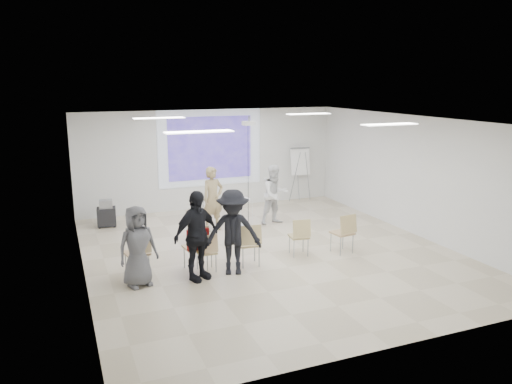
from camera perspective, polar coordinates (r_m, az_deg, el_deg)
name	(u,v)px	position (r m, az deg, el deg)	size (l,w,h in m)	color
floor	(269,254)	(11.50, 1.51, -7.14)	(8.00, 9.00, 0.10)	beige
ceiling	(270,118)	(10.86, 1.60, 8.44)	(8.00, 9.00, 0.10)	white
wall_back	(210,159)	(15.29, -5.29, 3.77)	(8.00, 0.10, 3.00)	silver
wall_left	(77,205)	(10.20, -19.81, -1.41)	(0.10, 9.00, 3.00)	silver
wall_right	(417,176)	(13.20, 17.90, 1.80)	(0.10, 9.00, 3.00)	silver
projection_halo	(210,148)	(15.18, -5.24, 5.04)	(3.20, 0.01, 2.30)	silver
projection_image	(210,148)	(15.16, -5.23, 5.03)	(2.60, 0.01, 1.90)	#3F2E9D
pedestal_table	(239,211)	(13.42, -1.96, -2.14)	(0.70, 0.70, 0.76)	silver
player_left	(213,195)	(12.96, -4.95, -0.30)	(0.69, 0.47, 1.91)	tan
player_right	(275,191)	(13.53, 2.20, 0.06)	(0.87, 0.69, 1.80)	white
controller_left	(216,181)	(13.18, -4.55, 1.28)	(0.04, 0.13, 0.04)	white
controller_right	(265,179)	(13.62, 1.08, 1.51)	(0.04, 0.12, 0.04)	white
chair_far_left	(138,250)	(10.19, -13.34, -6.48)	(0.52, 0.55, 0.96)	tan
chair_left_mid	(197,244)	(10.31, -6.78, -5.95)	(0.50, 0.53, 0.97)	tan
chair_left_inner	(207,250)	(10.25, -5.60, -6.56)	(0.39, 0.41, 0.82)	tan
chair_center	(250,241)	(10.50, -0.70, -5.65)	(0.48, 0.51, 0.93)	tan
chair_right_inner	(300,234)	(11.15, 5.05, -4.80)	(0.46, 0.49, 0.87)	tan
chair_right_far	(345,230)	(11.43, 10.09, -4.32)	(0.49, 0.52, 0.93)	tan
red_jacket	(198,239)	(10.14, -6.65, -5.39)	(0.45, 0.10, 0.43)	maroon
laptop	(206,250)	(10.34, -5.74, -6.64)	(0.30, 0.22, 0.02)	black
audience_left	(196,229)	(9.74, -6.84, -4.26)	(1.19, 0.72, 2.05)	black
audience_mid	(233,227)	(9.99, -2.66, -3.98)	(1.28, 0.70, 1.98)	black
audience_outer	(137,242)	(9.69, -13.42, -5.53)	(0.86, 0.56, 1.76)	#5C5D62
flipchart_easel	(300,162)	(16.12, 5.07, 3.48)	(0.76, 0.57, 1.75)	gray
av_cart	(106,214)	(13.97, -16.72, -2.45)	(0.52, 0.44, 0.73)	black
ceiling_projector	(249,129)	(12.30, -0.79, 7.25)	(0.30, 0.25, 3.00)	white
fluor_panel_nw	(159,118)	(12.18, -11.02, 8.30)	(1.20, 0.30, 0.02)	white
fluor_panel_ne	(309,114)	(13.53, 6.03, 8.87)	(1.20, 0.30, 0.02)	white
fluor_panel_sw	(199,132)	(8.78, -6.53, 6.85)	(1.20, 0.30, 0.02)	white
fluor_panel_se	(390,124)	(10.57, 15.02, 7.48)	(1.20, 0.30, 0.02)	white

